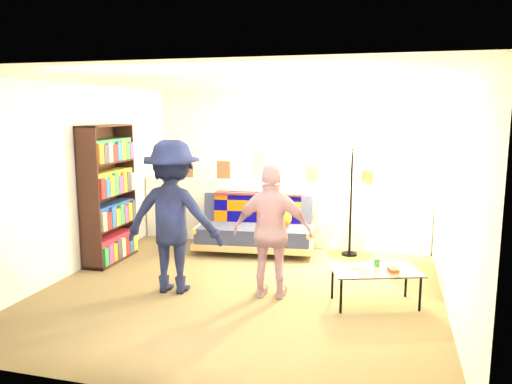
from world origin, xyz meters
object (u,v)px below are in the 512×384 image
floor_lamp (353,177)px  person_right (272,232)px  person_left (173,217)px  coffee_table (376,272)px  bookshelf (108,199)px  futon_sofa (256,228)px

floor_lamp → person_right: floor_lamp is taller
person_left → coffee_table: bearing=-179.8°
bookshelf → coffee_table: bearing=-10.5°
futon_sofa → bookshelf: bearing=-152.1°
person_right → coffee_table: bearing=-179.3°
coffee_table → person_left: bearing=-175.9°
floor_lamp → person_left: (-1.86, -1.99, -0.26)m
futon_sofa → bookshelf: 2.14m
coffee_table → person_right: 1.19m
person_left → person_right: person_left is taller
bookshelf → coffee_table: (3.60, -0.67, -0.51)m
floor_lamp → person_right: size_ratio=1.07×
person_left → person_right: 1.15m
coffee_table → person_right: size_ratio=0.70×
bookshelf → person_right: bookshelf is taller
coffee_table → floor_lamp: floor_lamp is taller
person_left → bookshelf: bearing=-35.9°
person_left → person_right: (1.14, 0.09, -0.12)m
futon_sofa → coffee_table: (1.77, -1.64, 0.02)m
futon_sofa → floor_lamp: size_ratio=1.12×
futon_sofa → coffee_table: futon_sofa is taller
coffee_table → floor_lamp: 2.02m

